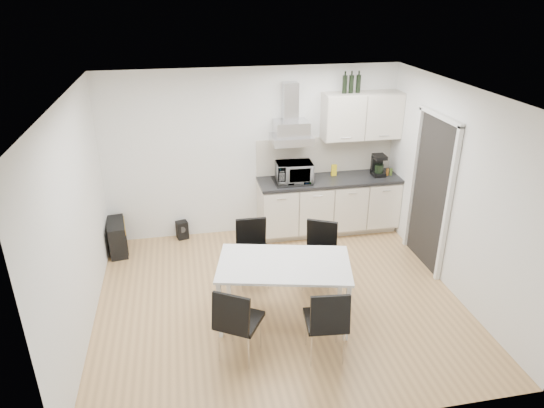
# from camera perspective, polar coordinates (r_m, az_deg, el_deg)

# --- Properties ---
(ground) EXTENTS (4.50, 4.50, 0.00)m
(ground) POSITION_cam_1_polar(r_m,az_deg,el_deg) (6.29, 0.78, -11.13)
(ground) COLOR tan
(ground) RESTS_ON ground
(wall_back) EXTENTS (4.50, 0.10, 2.60)m
(wall_back) POSITION_cam_1_polar(r_m,az_deg,el_deg) (7.47, -2.27, 5.97)
(wall_back) COLOR white
(wall_back) RESTS_ON ground
(wall_front) EXTENTS (4.50, 0.10, 2.60)m
(wall_front) POSITION_cam_1_polar(r_m,az_deg,el_deg) (3.96, 6.86, -12.15)
(wall_front) COLOR white
(wall_front) RESTS_ON ground
(wall_left) EXTENTS (0.10, 4.00, 2.60)m
(wall_left) POSITION_cam_1_polar(r_m,az_deg,el_deg) (5.66, -22.05, -2.05)
(wall_left) COLOR white
(wall_left) RESTS_ON ground
(wall_right) EXTENTS (0.10, 4.00, 2.60)m
(wall_right) POSITION_cam_1_polar(r_m,az_deg,el_deg) (6.45, 20.84, 1.31)
(wall_right) COLOR white
(wall_right) RESTS_ON ground
(ceiling) EXTENTS (4.50, 4.50, 0.00)m
(ceiling) POSITION_cam_1_polar(r_m,az_deg,el_deg) (5.23, 0.94, 12.78)
(ceiling) COLOR white
(ceiling) RESTS_ON wall_back
(doorway) EXTENTS (0.08, 1.04, 2.10)m
(doorway) POSITION_cam_1_polar(r_m,az_deg,el_deg) (6.95, 18.01, 1.13)
(doorway) COLOR white
(doorway) RESTS_ON ground
(kitchenette) EXTENTS (2.22, 0.64, 2.52)m
(kitchenette) POSITION_cam_1_polar(r_m,az_deg,el_deg) (7.65, 6.92, 2.51)
(kitchenette) COLOR beige
(kitchenette) RESTS_ON ground
(dining_table) EXTENTS (1.66, 1.18, 0.75)m
(dining_table) POSITION_cam_1_polar(r_m,az_deg,el_deg) (5.61, 1.42, -7.61)
(dining_table) COLOR white
(dining_table) RESTS_ON ground
(chair_far_left) EXTENTS (0.45, 0.51, 0.88)m
(chair_far_left) POSITION_cam_1_polar(r_m,az_deg,el_deg) (6.36, -2.22, -5.95)
(chair_far_left) COLOR black
(chair_far_left) RESTS_ON ground
(chair_far_right) EXTENTS (0.62, 0.64, 0.88)m
(chair_far_right) POSITION_cam_1_polar(r_m,az_deg,el_deg) (6.33, 5.51, -6.22)
(chair_far_right) COLOR black
(chair_far_right) RESTS_ON ground
(chair_near_left) EXTENTS (0.63, 0.65, 0.88)m
(chair_near_left) POSITION_cam_1_polar(r_m,az_deg,el_deg) (5.22, -3.85, -13.59)
(chair_near_left) COLOR black
(chair_near_left) RESTS_ON ground
(chair_near_right) EXTENTS (0.49, 0.54, 0.88)m
(chair_near_right) POSITION_cam_1_polar(r_m,az_deg,el_deg) (5.24, 6.31, -13.54)
(chair_near_right) COLOR black
(chair_near_right) RESTS_ON ground
(guitar_amp) EXTENTS (0.33, 0.61, 0.48)m
(guitar_amp) POSITION_cam_1_polar(r_m,az_deg,el_deg) (7.56, -17.74, -3.72)
(guitar_amp) COLOR black
(guitar_amp) RESTS_ON ground
(floor_speaker) EXTENTS (0.20, 0.19, 0.28)m
(floor_speaker) POSITION_cam_1_polar(r_m,az_deg,el_deg) (7.75, -10.52, -3.02)
(floor_speaker) COLOR black
(floor_speaker) RESTS_ON ground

